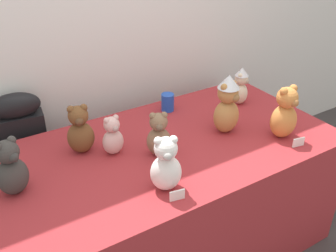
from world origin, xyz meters
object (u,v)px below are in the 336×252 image
Objects in this scene: teddy_bear_caramel at (227,105)px; teddy_bear_cream at (241,86)px; teddy_bear_mocha at (159,135)px; teddy_bear_blush at (113,136)px; teddy_bear_charcoal at (11,169)px; teddy_bear_ginger at (285,114)px; party_cup_blue at (168,102)px; instrument_case at (28,165)px; teddy_bear_chestnut at (80,131)px; display_table at (168,200)px; teddy_bear_snow at (166,165)px.

teddy_bear_cream is (0.30, 0.23, -0.05)m from teddy_bear_caramel.
teddy_bear_blush is at bearing 169.41° from teddy_bear_mocha.
teddy_bear_cream is 1.01× the size of teddy_bear_mocha.
teddy_bear_ginger is (1.37, -0.28, 0.01)m from teddy_bear_charcoal.
teddy_bear_caramel is at bearing 24.07° from teddy_bear_mocha.
teddy_bear_mocha is (-0.74, -0.23, -0.01)m from teddy_bear_cream.
party_cup_blue is (-0.38, 0.60, -0.09)m from teddy_bear_ginger.
teddy_bear_charcoal is at bearing -96.49° from instrument_case.
teddy_bear_chestnut reaches higher than party_cup_blue.
teddy_bear_blush is at bearing -151.82° from party_cup_blue.
teddy_bear_blush is 0.56m from party_cup_blue.
display_table is 6.11× the size of teddy_bear_ginger.
party_cup_blue is (0.30, 0.40, -0.06)m from teddy_bear_mocha.
teddy_bear_caramel is at bearing -2.23° from teddy_bear_chestnut.
instrument_case reaches higher than party_cup_blue.
teddy_bear_chestnut is at bearing 150.69° from teddy_bear_caramel.
teddy_bear_mocha is at bearing 167.79° from teddy_bear_caramel.
display_table is 6.86× the size of teddy_bear_chestnut.
instrument_case is at bearing 131.84° from teddy_bear_chestnut.
teddy_bear_caramel is 1.13× the size of teddy_bear_ginger.
instrument_case is 3.60× the size of teddy_bear_chestnut.
teddy_bear_ginger is 0.70m from teddy_bear_mocha.
teddy_bear_ginger reaches higher than teddy_bear_cream.
teddy_bear_mocha is (-0.08, -0.05, 0.49)m from display_table.
teddy_bear_snow is 2.51× the size of party_cup_blue.
teddy_bear_cream is 0.78m from teddy_bear_mocha.
display_table is 7.61× the size of teddy_bear_mocha.
teddy_bear_ginger is 1.25× the size of teddy_bear_mocha.
teddy_bear_mocha is (-0.67, 0.20, -0.03)m from teddy_bear_ginger.
teddy_bear_cream reaches higher than teddy_bear_mocha.
teddy_bear_chestnut is at bearing 168.19° from teddy_bear_mocha.
teddy_bear_snow is at bearing -90.37° from teddy_bear_mocha.
display_table is 7.53× the size of teddy_bear_cream.
instrument_case is 4.00× the size of teddy_bear_mocha.
display_table is 0.50m from teddy_bear_mocha.
teddy_bear_cream is (1.45, 0.16, -0.01)m from teddy_bear_charcoal.
teddy_bear_charcoal reaches higher than teddy_bear_snow.
teddy_bear_chestnut is 0.53m from teddy_bear_snow.
teddy_bear_caramel is (1.14, -0.07, 0.04)m from teddy_bear_charcoal.
teddy_bear_cream is 0.89× the size of teddy_bear_snow.
teddy_bear_cream is (0.66, 0.19, 0.50)m from display_table.
teddy_bear_snow reaches higher than teddy_bear_blush.
teddy_bear_charcoal is at bearing -142.55° from teddy_bear_chestnut.
teddy_bear_blush is 0.65m from teddy_bear_caramel.
teddy_bear_cream is at bearing 15.84° from display_table.
teddy_bear_caramel is (0.36, -0.04, 0.55)m from display_table.
teddy_bear_chestnut is 0.98× the size of teddy_bear_snow.
teddy_bear_ginger reaches higher than party_cup_blue.
instrument_case is 4.50× the size of teddy_bear_blush.
teddy_bear_cream is at bearing 1.40° from teddy_bear_blush.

